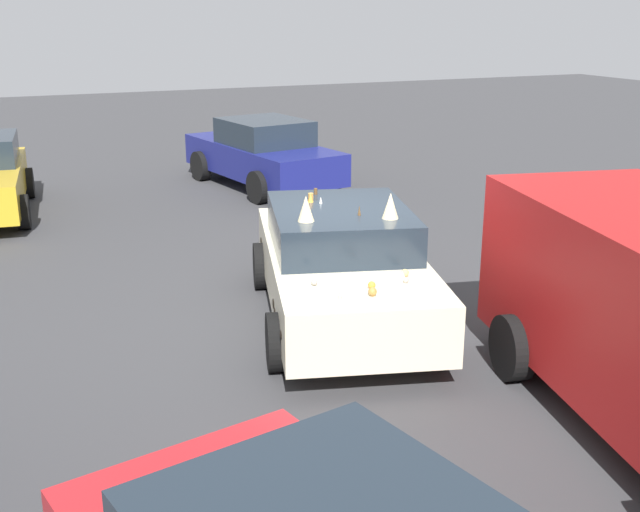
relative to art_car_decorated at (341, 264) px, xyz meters
The scene contains 3 objects.
ground_plane 0.75m from the art_car_decorated, 164.15° to the left, with size 60.00×60.00×0.00m, color #38383A.
art_car_decorated is the anchor object (origin of this frame).
parked_sedan_behind_left 8.05m from the art_car_decorated, 12.42° to the right, with size 4.65×2.55×1.51m.
Camera 1 is at (-8.55, 4.02, 3.85)m, focal length 44.17 mm.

